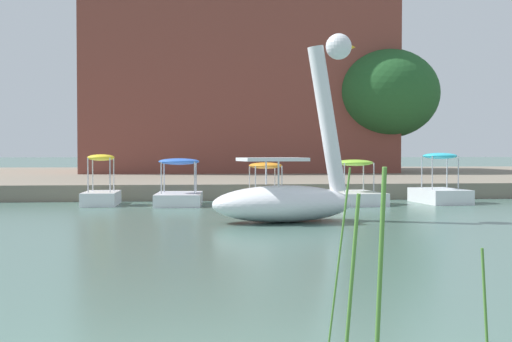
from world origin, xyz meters
name	(u,v)px	position (x,y,z in m)	size (l,w,h in m)	color
shore_bank_far	(194,178)	(0.00, 31.12, 0.27)	(127.62, 27.09, 0.55)	slate
swan_boat	(290,187)	(2.10, 10.73, 0.82)	(3.57, 2.05, 4.41)	white
pedal_boat_cyan	(440,190)	(7.76, 15.95, 0.42)	(1.45, 2.19, 1.61)	white
pedal_boat_lime	(354,192)	(4.91, 15.75, 0.39)	(1.63, 2.43, 1.40)	white
pedal_boat_orange	(265,190)	(2.14, 16.02, 0.43)	(1.33, 2.10, 1.31)	white
pedal_boat_blue	(179,191)	(-0.54, 15.92, 0.42)	(1.49, 2.24, 1.44)	white
pedal_boat_yellow	(101,190)	(-2.93, 16.21, 0.45)	(1.03, 1.90, 1.56)	white
tree_broadleaf_right	(387,94)	(10.24, 29.66, 4.76)	(7.74, 7.61, 6.60)	brown
apartment_block	(235,83)	(2.48, 35.06, 5.84)	(16.46, 12.72, 10.60)	brown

